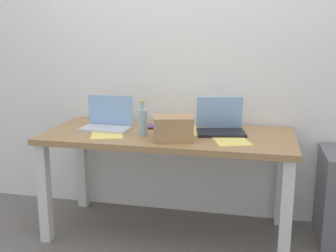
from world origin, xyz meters
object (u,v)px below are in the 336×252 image
object	(u,v)px
desk	(168,147)
computer_mouse	(150,126)
beer_bottle	(143,122)
laptop_left	(107,122)
cardboard_box	(173,128)
laptop_right	(220,125)

from	to	relation	value
desk	computer_mouse	distance (m)	0.23
desk	beer_bottle	distance (m)	0.26
laptop_left	desk	bearing A→B (deg)	-3.72
desk	cardboard_box	bearing A→B (deg)	-67.29
desk	computer_mouse	world-z (taller)	computer_mouse
computer_mouse	laptop_left	bearing A→B (deg)	-174.63
beer_bottle	desk	bearing A→B (deg)	33.06
laptop_left	laptop_right	bearing A→B (deg)	4.70
laptop_left	beer_bottle	world-z (taller)	beer_bottle
desk	beer_bottle	xyz separation A→B (m)	(-0.15, -0.10, 0.19)
laptop_left	cardboard_box	xyz separation A→B (m)	(0.52, -0.20, 0.02)
desk	cardboard_box	world-z (taller)	cardboard_box
cardboard_box	beer_bottle	bearing A→B (deg)	161.92
desk	laptop_left	distance (m)	0.48
laptop_right	desk	bearing A→B (deg)	-164.75
laptop_right	beer_bottle	bearing A→B (deg)	-158.83
beer_bottle	cardboard_box	size ratio (longest dim) A/B	0.95
laptop_right	cardboard_box	world-z (taller)	laptop_right
beer_bottle	computer_mouse	bearing A→B (deg)	91.44
laptop_left	computer_mouse	size ratio (longest dim) A/B	3.45
laptop_right	computer_mouse	distance (m)	0.51
computer_mouse	cardboard_box	bearing A→B (deg)	-63.60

